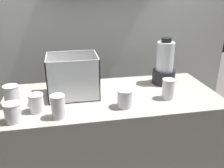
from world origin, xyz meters
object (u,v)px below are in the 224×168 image
(blender_pitcher, at_px, (164,65))
(juice_cup_beet_far_left, at_px, (12,97))
(juice_cup_pomegranate_middle, at_px, (37,104))
(juice_cup_mango_left, at_px, (13,114))
(juice_cup_pomegranate_right, at_px, (58,107))
(juice_cup_mango_rightmost, at_px, (168,90))
(carrot_display_bin, at_px, (74,83))
(juice_cup_mango_far_right, at_px, (125,99))

(blender_pitcher, xyz_separation_m, juice_cup_beet_far_left, (-1.03, -0.19, -0.08))
(juice_cup_beet_far_left, xyz_separation_m, juice_cup_pomegranate_middle, (0.15, -0.10, -0.01))
(juice_cup_mango_left, distance_m, juice_cup_pomegranate_middle, 0.15)
(blender_pitcher, height_order, juice_cup_beet_far_left, blender_pitcher)
(juice_cup_pomegranate_right, distance_m, juice_cup_mango_rightmost, 0.69)
(carrot_display_bin, distance_m, juice_cup_pomegranate_right, 0.30)
(blender_pitcher, xyz_separation_m, juice_cup_mango_far_right, (-0.37, -0.32, -0.09))
(juice_cup_pomegranate_right, distance_m, juice_cup_mango_far_right, 0.39)
(carrot_display_bin, bearing_deg, juice_cup_mango_far_right, -38.71)
(blender_pitcher, relative_size, juice_cup_pomegranate_right, 2.56)
(juice_cup_pomegranate_right, bearing_deg, juice_cup_pomegranate_middle, 142.36)
(juice_cup_mango_left, height_order, juice_cup_pomegranate_middle, juice_cup_mango_left)
(juice_cup_mango_rightmost, bearing_deg, juice_cup_mango_left, -172.68)
(juice_cup_pomegranate_middle, distance_m, juice_cup_pomegranate_right, 0.16)
(blender_pitcher, xyz_separation_m, juice_cup_mango_rightmost, (-0.08, -0.26, -0.08))
(juice_cup_mango_left, bearing_deg, juice_cup_pomegranate_right, 0.40)
(carrot_display_bin, height_order, juice_cup_mango_rightmost, carrot_display_bin)
(carrot_display_bin, relative_size, juice_cup_pomegranate_right, 2.42)
(juice_cup_beet_far_left, distance_m, juice_cup_mango_left, 0.20)
(juice_cup_mango_rightmost, bearing_deg, blender_pitcher, 73.64)
(carrot_display_bin, xyz_separation_m, juice_cup_mango_rightmost, (0.58, -0.17, -0.03))
(carrot_display_bin, bearing_deg, juice_cup_mango_left, -139.68)
(juice_cup_beet_far_left, distance_m, juice_cup_mango_rightmost, 0.96)
(juice_cup_pomegranate_middle, bearing_deg, juice_cup_mango_far_right, -4.64)
(juice_cup_beet_far_left, relative_size, juice_cup_mango_rightmost, 1.01)
(juice_cup_mango_far_right, distance_m, juice_cup_mango_rightmost, 0.30)
(juice_cup_pomegranate_right, height_order, juice_cup_mango_far_right, juice_cup_pomegranate_right)
(carrot_display_bin, bearing_deg, juice_cup_pomegranate_right, -109.28)
(blender_pitcher, height_order, juice_cup_mango_left, blender_pitcher)
(juice_cup_pomegranate_middle, bearing_deg, juice_cup_pomegranate_right, -37.64)
(carrot_display_bin, xyz_separation_m, juice_cup_pomegranate_right, (-0.10, -0.28, -0.02))
(juice_cup_pomegranate_right, bearing_deg, carrot_display_bin, 70.72)
(juice_cup_mango_left, relative_size, juice_cup_mango_far_right, 0.99)
(juice_cup_beet_far_left, bearing_deg, juice_cup_mango_rightmost, -4.51)
(blender_pitcher, bearing_deg, juice_cup_beet_far_left, -169.73)
(juice_cup_beet_far_left, bearing_deg, juice_cup_mango_left, -79.81)
(blender_pitcher, bearing_deg, juice_cup_pomegranate_middle, -162.20)
(carrot_display_bin, xyz_separation_m, juice_cup_mango_left, (-0.33, -0.28, -0.04))
(carrot_display_bin, bearing_deg, blender_pitcher, 8.24)
(carrot_display_bin, height_order, blender_pitcher, blender_pitcher)
(carrot_display_bin, xyz_separation_m, blender_pitcher, (0.66, 0.10, 0.05))
(juice_cup_beet_far_left, bearing_deg, juice_cup_pomegranate_right, -35.28)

